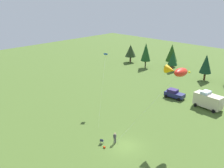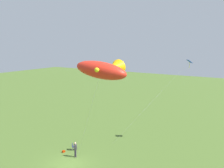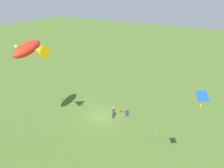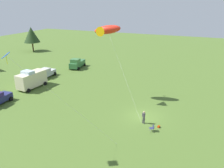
% 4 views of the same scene
% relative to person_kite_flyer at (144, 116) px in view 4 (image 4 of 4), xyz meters
% --- Properties ---
extents(ground_plane, '(160.00, 160.00, 0.00)m').
position_rel_person_kite_flyer_xyz_m(ground_plane, '(1.74, 0.49, -1.02)').
color(ground_plane, '#486327').
extents(person_kite_flyer, '(0.46, 0.51, 1.74)m').
position_rel_person_kite_flyer_xyz_m(person_kite_flyer, '(0.00, 0.00, 0.00)').
color(person_kite_flyer, '#352E40').
rests_on(person_kite_flyer, ground).
extents(folding_chair, '(0.66, 0.66, 0.82)m').
position_rel_person_kite_flyer_xyz_m(folding_chair, '(-1.36, -1.45, -0.53)').
color(folding_chair, '#292F4F').
rests_on(folding_chair, ground).
extents(backpack_on_grass, '(0.37, 0.30, 0.22)m').
position_rel_person_kite_flyer_xyz_m(backpack_on_grass, '(-0.21, -1.99, -0.91)').
color(backpack_on_grass, '#AF2905').
rests_on(backpack_on_grass, ground).
extents(van_camper_beige, '(5.57, 2.98, 3.34)m').
position_rel_person_kite_flyer_xyz_m(van_camper_beige, '(4.24, 21.88, 0.62)').
color(van_camper_beige, beige).
rests_on(van_camper_beige, ground).
extents(car_silver_compact, '(4.24, 2.29, 1.89)m').
position_rel_person_kite_flyer_xyz_m(car_silver_compact, '(10.07, 23.44, -0.07)').
color(car_silver_compact, '#B1B8BA').
rests_on(car_silver_compact, ground).
extents(truck_green_flatbed, '(5.21, 2.90, 2.34)m').
position_rel_person_kite_flyer_xyz_m(truck_green_flatbed, '(18.33, 21.13, 0.08)').
color(truck_green_flatbed, '#306537').
rests_on(truck_green_flatbed, ground).
extents(kite_large_fish, '(7.07, 9.46, 11.67)m').
position_rel_person_kite_flyer_xyz_m(kite_large_fish, '(5.32, 7.57, 9.75)').
color(kite_large_fish, red).
rests_on(kite_large_fish, ground).
extents(kite_diamond_blue, '(6.31, 8.11, 10.65)m').
position_rel_person_kite_flyer_xyz_m(kite_diamond_blue, '(-10.85, 8.74, 8.81)').
color(kite_diamond_blue, blue).
rests_on(kite_diamond_blue, ground).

